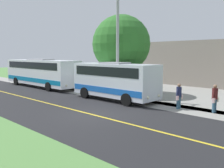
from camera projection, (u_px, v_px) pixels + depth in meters
The scene contains 12 objects.
ground_plane at pixel (91, 114), 14.79m from camera, with size 120.00×120.00×0.00m, color #548442.
road_surface at pixel (91, 114), 14.79m from camera, with size 8.00×100.00×0.01m, color black.
sidewalk at pixel (144, 102), 18.49m from camera, with size 2.40×100.00×0.01m, color gray.
parking_lot_surface at pixel (221, 96), 21.52m from camera, with size 14.00×36.00×0.01m, color gray.
road_centre_line at pixel (91, 114), 14.79m from camera, with size 0.16×100.00×0.00m, color gold.
shuttle_bus_front at pixel (115, 79), 19.37m from camera, with size 2.58×7.44×2.97m.
transit_bus_rear at pixel (41, 72), 27.31m from camera, with size 2.72×11.56×3.10m.
pedestrian_with_bags at pixel (215, 98), 15.14m from camera, with size 0.72×0.34×1.74m.
pedestrian_waiting at pixel (179, 95), 16.22m from camera, with size 0.72×0.34×1.68m.
street_light_pole at pixel (117, 43), 19.46m from camera, with size 1.97×0.24×8.19m.
tree_curbside at pixel (121, 44), 22.49m from camera, with size 5.28×5.28×7.16m.
commercial_building at pixel (217, 63), 30.43m from camera, with size 10.00×16.11×5.15m, color gray.
Camera 1 is at (9.47, 11.02, 3.54)m, focal length 39.64 mm.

